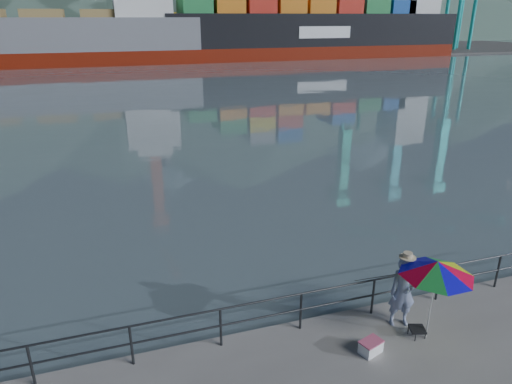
% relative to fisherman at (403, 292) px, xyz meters
% --- Properties ---
extents(harbor_water, '(500.00, 280.00, 0.00)m').
position_rel_fisherman_xyz_m(harbor_water, '(-3.44, 128.88, -0.93)').
color(harbor_water, slate).
rests_on(harbor_water, ground).
extents(far_dock, '(200.00, 40.00, 0.40)m').
position_rel_fisherman_xyz_m(far_dock, '(6.56, 91.88, -0.93)').
color(far_dock, '#514F4C').
rests_on(far_dock, ground).
extents(guardrail, '(22.00, 0.06, 1.03)m').
position_rel_fisherman_xyz_m(guardrail, '(-3.44, 0.58, -0.41)').
color(guardrail, '#2D3033').
rests_on(guardrail, ground).
extents(container_stacks, '(58.00, 8.40, 7.80)m').
position_rel_fisherman_xyz_m(container_stacks, '(28.66, 93.22, 2.34)').
color(container_stacks, '#194CA5').
rests_on(container_stacks, ground).
extents(fisherman, '(0.76, 0.59, 1.85)m').
position_rel_fisherman_xyz_m(fisherman, '(0.00, 0.00, 0.00)').
color(fisherman, navy).
rests_on(fisherman, ground).
extents(beach_umbrella, '(2.23, 2.23, 2.07)m').
position_rel_fisherman_xyz_m(beach_umbrella, '(0.31, -0.66, 0.97)').
color(beach_umbrella, white).
rests_on(beach_umbrella, ground).
extents(folding_stool, '(0.45, 0.45, 0.23)m').
position_rel_fisherman_xyz_m(folding_stool, '(0.11, -0.56, -0.80)').
color(folding_stool, black).
rests_on(folding_stool, ground).
extents(cooler_bag, '(0.57, 0.47, 0.29)m').
position_rel_fisherman_xyz_m(cooler_bag, '(-1.25, -0.71, -0.78)').
color(cooler_bag, white).
rests_on(cooler_bag, ground).
extents(fishing_rod, '(0.15, 1.93, 1.36)m').
position_rel_fisherman_xyz_m(fishing_rod, '(-0.33, 0.81, -0.93)').
color(fishing_rod, black).
rests_on(fishing_rod, ground).
extents(bulk_carrier, '(47.89, 8.29, 14.50)m').
position_rel_fisherman_xyz_m(bulk_carrier, '(-12.65, 73.80, 3.25)').
color(bulk_carrier, '#661406').
rests_on(bulk_carrier, ground).
extents(container_ship, '(56.07, 9.35, 18.10)m').
position_rel_fisherman_xyz_m(container_ship, '(33.54, 74.79, 4.94)').
color(container_ship, '#661406').
rests_on(container_ship, ground).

